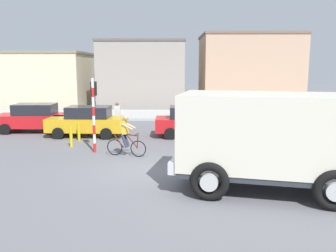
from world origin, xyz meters
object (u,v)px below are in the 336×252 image
at_px(truck_foreground, 268,136).
at_px(bollard_near, 71,137).
at_px(car_red_near, 34,118).
at_px(bollard_far, 79,132).
at_px(cyclist, 126,136).
at_px(pedestrian_near_kerb, 117,116).
at_px(traffic_light_pole, 94,105).
at_px(car_white_mid, 193,121).
at_px(car_far_side, 87,121).

bearing_deg(truck_foreground, bollard_near, 142.83).
relative_size(car_red_near, bollard_far, 4.49).
height_order(cyclist, bollard_far, cyclist).
bearing_deg(pedestrian_near_kerb, truck_foreground, -59.44).
height_order(traffic_light_pole, bollard_near, traffic_light_pole).
bearing_deg(car_white_mid, truck_foreground, -78.25).
bearing_deg(cyclist, car_white_mid, 54.13).
relative_size(traffic_light_pole, pedestrian_near_kerb, 1.98).
bearing_deg(car_red_near, car_white_mid, -8.19).
bearing_deg(truck_foreground, bollard_far, 136.61).
distance_m(car_red_near, pedestrian_near_kerb, 4.72).
relative_size(car_far_side, bollard_far, 4.51).
xyz_separation_m(cyclist, car_red_near, (-5.93, 5.48, -0.05)).
bearing_deg(bollard_far, bollard_near, -90.00).
bearing_deg(pedestrian_near_kerb, bollard_near, -108.38).
xyz_separation_m(bollard_near, bollard_far, (0.00, 1.40, 0.00)).
height_order(truck_foreground, car_white_mid, truck_foreground).
bearing_deg(traffic_light_pole, truck_foreground, -37.44).
xyz_separation_m(traffic_light_pole, car_white_mid, (4.47, 3.49, -1.25)).
bearing_deg(pedestrian_near_kerb, car_red_near, -172.11).
bearing_deg(cyclist, bollard_near, 149.02).
bearing_deg(traffic_light_pole, cyclist, -26.06).
xyz_separation_m(truck_foreground, car_far_side, (-7.33, 8.24, -0.85)).
bearing_deg(car_far_side, bollard_near, -93.45).
distance_m(traffic_light_pole, car_red_near, 6.67).
xyz_separation_m(cyclist, car_white_mid, (3.03, 4.19, -0.05)).
distance_m(cyclist, traffic_light_pole, 2.01).
bearing_deg(car_red_near, bollard_far, -37.42).
distance_m(bollard_near, bollard_far, 1.40).
xyz_separation_m(truck_foreground, traffic_light_pole, (-6.18, 4.73, 0.40)).
bearing_deg(car_far_side, cyclist, -58.42).
bearing_deg(car_red_near, truck_foreground, -41.72).
bearing_deg(traffic_light_pole, car_white_mid, 37.95).
relative_size(car_red_near, bollard_near, 4.49).
distance_m(car_red_near, car_white_mid, 9.05).
bearing_deg(car_white_mid, pedestrian_near_kerb, 155.68).
distance_m(cyclist, pedestrian_near_kerb, 6.26).
distance_m(traffic_light_pole, car_white_mid, 5.81).
bearing_deg(cyclist, car_red_near, 137.23).
xyz_separation_m(car_white_mid, bollard_far, (-5.78, -1.15, -0.37)).
bearing_deg(cyclist, car_far_side, 121.58).
bearing_deg(car_red_near, car_far_side, -20.81).
xyz_separation_m(truck_foreground, car_red_near, (-10.67, 9.51, -0.85)).
xyz_separation_m(car_red_near, bollard_far, (3.18, -2.44, -0.37)).
height_order(truck_foreground, car_red_near, truck_foreground).
distance_m(truck_foreground, car_white_mid, 8.44).
height_order(car_red_near, bollard_far, car_red_near).
height_order(car_far_side, bollard_near, car_far_side).
xyz_separation_m(cyclist, bollard_far, (-2.74, 3.05, -0.41)).
bearing_deg(pedestrian_near_kerb, cyclist, -78.43).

